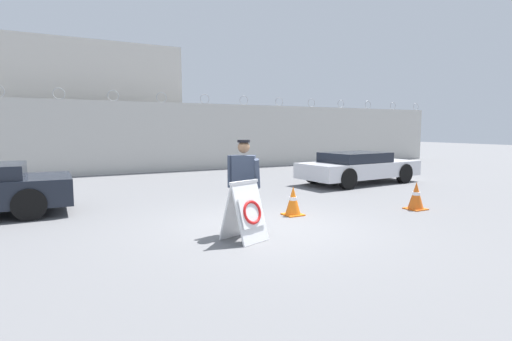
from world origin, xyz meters
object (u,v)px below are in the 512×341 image
object	(u,v)px
security_guard	(244,181)
parked_car_far_side	(358,167)
traffic_cone_near	(293,201)
traffic_cone_mid	(416,196)
barricade_sign	(246,211)

from	to	relation	value
security_guard	parked_car_far_side	bearing A→B (deg)	66.52
traffic_cone_near	parked_car_far_side	bearing A→B (deg)	33.50
security_guard	traffic_cone_mid	size ratio (longest dim) A/B	2.60
barricade_sign	security_guard	world-z (taller)	security_guard
traffic_cone_near	parked_car_far_side	world-z (taller)	parked_car_far_side
parked_car_far_side	security_guard	bearing A→B (deg)	-152.21
security_guard	parked_car_far_side	xyz separation A→B (m)	(6.69, 4.14, -0.40)
barricade_sign	parked_car_far_side	xyz separation A→B (m)	(6.91, 4.65, 0.06)
barricade_sign	traffic_cone_near	world-z (taller)	barricade_sign
traffic_cone_mid	security_guard	bearing A→B (deg)	179.19
security_guard	traffic_cone_near	size ratio (longest dim) A/B	2.66
traffic_cone_near	traffic_cone_mid	xyz separation A→B (m)	(3.01, -0.89, 0.01)
barricade_sign	traffic_cone_near	xyz separation A→B (m)	(1.88, 1.33, -0.20)
traffic_cone_near	parked_car_far_side	distance (m)	6.03
traffic_cone_mid	parked_car_far_side	world-z (taller)	parked_car_far_side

